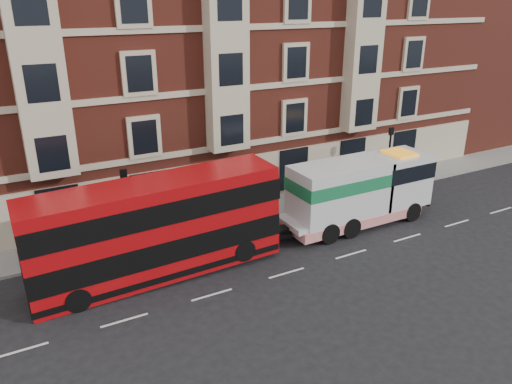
{
  "coord_description": "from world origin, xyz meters",
  "views": [
    {
      "loc": [
        -11.54,
        -17.97,
        12.66
      ],
      "look_at": [
        0.47,
        4.0,
        2.81
      ],
      "focal_mm": 35.0,
      "sensor_mm": 36.0,
      "label": 1
    }
  ],
  "objects": [
    {
      "name": "ground",
      "position": [
        0.0,
        0.0,
        0.0
      ],
      "size": [
        120.0,
        120.0,
        0.0
      ],
      "primitive_type": "plane",
      "color": "black",
      "rests_on": "ground"
    },
    {
      "name": "pedestrian",
      "position": [
        -10.95,
        6.81,
        1.06
      ],
      "size": [
        0.69,
        0.48,
        1.83
      ],
      "primitive_type": "imported",
      "rotation": [
        0.0,
        0.0,
        -0.06
      ],
      "color": "#192133",
      "rests_on": "sidewalk"
    },
    {
      "name": "filler_east",
      "position": [
        32.0,
        14.0,
        9.43
      ],
      "size": [
        18.0,
        10.0,
        19.0
      ],
      "color": "maroon",
      "rests_on": "ground"
    },
    {
      "name": "double_decker_bus",
      "position": [
        -5.5,
        2.84,
        2.55
      ],
      "size": [
        11.89,
        2.73,
        4.81
      ],
      "color": "#A6090D",
      "rests_on": "ground"
    },
    {
      "name": "victorian_terrace",
      "position": [
        0.5,
        15.0,
        10.07
      ],
      "size": [
        45.0,
        12.0,
        20.4
      ],
      "color": "maroon",
      "rests_on": "ground"
    },
    {
      "name": "sidewalk",
      "position": [
        0.0,
        7.5,
        0.07
      ],
      "size": [
        90.0,
        3.0,
        0.15
      ],
      "primitive_type": "cube",
      "color": "slate",
      "rests_on": "ground"
    },
    {
      "name": "lamp_post_east",
      "position": [
        12.0,
        6.2,
        2.68
      ],
      "size": [
        0.35,
        0.15,
        4.35
      ],
      "color": "black",
      "rests_on": "sidewalk"
    },
    {
      "name": "tow_truck",
      "position": [
        6.57,
        2.84,
        2.1
      ],
      "size": [
        9.52,
        2.81,
        3.97
      ],
      "color": "silver",
      "rests_on": "ground"
    },
    {
      "name": "lamp_post_west",
      "position": [
        -6.0,
        6.2,
        2.68
      ],
      "size": [
        0.35,
        0.15,
        4.35
      ],
      "color": "black",
      "rests_on": "sidewalk"
    }
  ]
}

